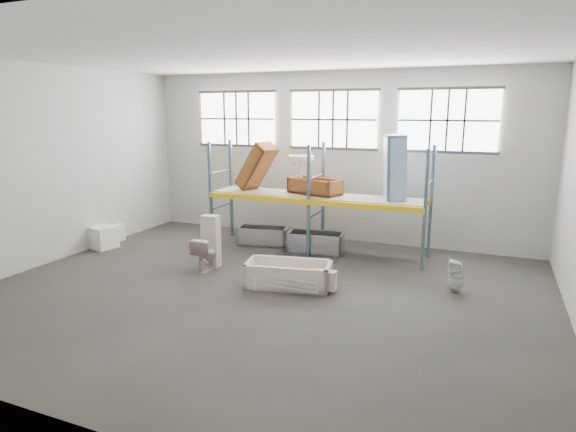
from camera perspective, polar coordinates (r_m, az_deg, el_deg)
The scene contains 33 objects.
floor at distance 10.74m, azimuth -3.13°, elevation -9.17°, with size 12.00×10.00×0.10m, color #413E38.
ceiling at distance 10.06m, azimuth -3.49°, elevation 18.97°, with size 12.00×10.00×0.10m, color silver.
wall_back at distance 14.76m, azimuth 5.37°, elevation 6.90°, with size 12.00×0.10×5.00m, color #A7A79C.
wall_front at distance 6.05m, azimuth -24.74°, elevation -2.03°, with size 12.00×0.10×5.00m, color #AAA99E.
wall_left at distance 13.84m, azimuth -26.56°, elevation 5.30°, with size 0.10×10.00×5.00m, color beige.
window_left at distance 15.86m, azimuth -5.99°, elevation 11.24°, with size 2.60×0.04×1.60m, color white.
window_mid at distance 14.60m, azimuth 5.32°, elevation 11.16°, with size 2.60×0.04×1.60m, color white.
window_right at distance 13.97m, azimuth 18.16°, elevation 10.57°, with size 2.60×0.04×1.60m, color white.
rack_upright_la at distance 14.19m, azimuth -9.04°, elevation 2.51°, with size 0.08×0.08×3.00m, color slate.
rack_upright_lb at distance 15.21m, azimuth -6.67°, elevation 3.23°, with size 0.08×0.08×3.00m, color slate.
rack_upright_ma at distance 12.88m, azimuth 2.41°, elevation 1.66°, with size 0.08×0.08×3.00m, color slate.
rack_upright_mb at distance 14.00m, azimuth 4.12°, elevation 2.49°, with size 0.08×0.08×3.00m, color slate.
rack_upright_ra at distance 12.19m, azimuth 15.74°, elevation 0.59°, with size 0.08×0.08×3.00m, color slate.
rack_upright_rb at distance 13.37m, azimuth 16.40°, elevation 1.55°, with size 0.08×0.08×3.00m, color slate.
rack_beam_front at distance 12.88m, azimuth 2.41°, elevation 1.66°, with size 6.00×0.10×0.14m, color yellow.
rack_beam_back at distance 14.00m, azimuth 4.12°, elevation 2.49°, with size 6.00×0.10×0.14m, color yellow.
shelf_deck at distance 13.43m, azimuth 3.30°, elevation 2.43°, with size 5.90×1.10×0.03m, color gray.
wet_patch at distance 13.06m, azimuth 2.04°, elevation -4.96°, with size 1.80×1.80×0.00m, color black.
bathtub_beige at distance 10.99m, azimuth 0.06°, elevation -6.82°, with size 1.89×0.89×0.56m, color beige, non-canonical shape.
cistern_spare at distance 10.64m, azimuth 4.42°, elevation -7.50°, with size 0.45×0.21×0.43m, color beige.
sink_in_tub at distance 11.14m, azimuth 0.34°, elevation -7.19°, with size 0.41×0.41×0.14m, color beige.
toilet_beige at distance 12.25m, azimuth -9.54°, elevation -4.30°, with size 0.46×0.81×0.83m, color beige.
cistern_tall at distance 12.38m, azimuth -9.00°, elevation -2.92°, with size 0.43×0.28×1.32m, color beige.
toilet_white at distance 11.24m, azimuth 19.05°, elevation -6.65°, with size 0.32×0.33×0.72m, color white.
steel_tub_left at distance 14.32m, azimuth -2.92°, elevation -2.33°, with size 1.43×0.67×0.52m, color #B3B5BC, non-canonical shape.
steel_tub_right at distance 13.56m, azimuth 3.25°, elevation -3.10°, with size 1.53×0.71×0.56m, color #A5A6AD, non-canonical shape.
rust_tub_flat at distance 13.53m, azimuth 3.16°, elevation 3.54°, with size 1.47×0.69×0.41m, color #996420, non-canonical shape.
rust_tub_tilted at distance 14.06m, azimuth -3.70°, elevation 5.82°, with size 1.44×0.67×0.40m, color #995E1C, non-canonical shape.
sink_on_shelf at distance 13.39m, azimuth 1.53°, elevation 4.65°, with size 0.70×0.54×0.62m, color white.
blue_tub_upright at distance 12.93m, azimuth 12.37°, elevation 5.44°, with size 1.73×0.81×0.49m, color #86A9D3, non-canonical shape.
bucket at distance 10.89m, azimuth -3.70°, elevation -7.71°, with size 0.27×0.27×0.31m, color white.
carton_near at distance 14.96m, azimuth -20.93°, elevation -2.31°, with size 0.73×0.63×0.63m, color white.
carton_far at distance 15.63m, azimuth -20.04°, elevation -1.87°, with size 0.61×0.61×0.50m, color silver.
Camera 1 is at (4.39, -8.98, 3.88)m, focal length 30.40 mm.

